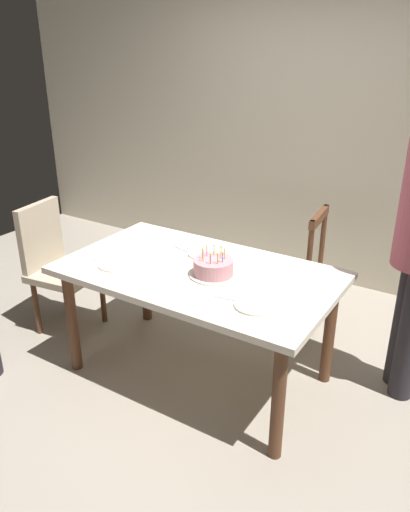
# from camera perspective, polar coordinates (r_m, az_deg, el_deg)

# --- Properties ---
(ground) EXTENTS (6.40, 6.40, 0.00)m
(ground) POSITION_cam_1_polar(r_m,az_deg,el_deg) (3.35, -0.74, -13.21)
(ground) COLOR #9E9384
(back_wall) EXTENTS (6.40, 0.10, 2.60)m
(back_wall) POSITION_cam_1_polar(r_m,az_deg,el_deg) (4.41, 12.73, 13.79)
(back_wall) COLOR beige
(back_wall) RESTS_ON ground
(dining_table) EXTENTS (1.64, 0.95, 0.75)m
(dining_table) POSITION_cam_1_polar(r_m,az_deg,el_deg) (3.01, -0.81, -3.09)
(dining_table) COLOR silver
(dining_table) RESTS_ON ground
(birthday_cake) EXTENTS (0.28, 0.28, 0.17)m
(birthday_cake) POSITION_cam_1_polar(r_m,az_deg,el_deg) (2.87, 0.97, -1.38)
(birthday_cake) COLOR silver
(birthday_cake) RESTS_ON dining_table
(plate_near_celebrant) EXTENTS (0.22, 0.22, 0.01)m
(plate_near_celebrant) POSITION_cam_1_polar(r_m,az_deg,el_deg) (3.06, -10.09, -0.97)
(plate_near_celebrant) COLOR silver
(plate_near_celebrant) RESTS_ON dining_table
(plate_far_side) EXTENTS (0.22, 0.22, 0.01)m
(plate_far_side) POSITION_cam_1_polar(r_m,az_deg,el_deg) (3.17, 0.04, 0.26)
(plate_far_side) COLOR silver
(plate_far_side) RESTS_ON dining_table
(plate_near_guest) EXTENTS (0.22, 0.22, 0.01)m
(plate_near_guest) POSITION_cam_1_polar(r_m,az_deg,el_deg) (2.58, 5.78, -5.62)
(plate_near_guest) COLOR silver
(plate_near_guest) RESTS_ON dining_table
(fork_near_celebrant) EXTENTS (0.18, 0.06, 0.01)m
(fork_near_celebrant) POSITION_cam_1_polar(r_m,az_deg,el_deg) (3.17, -12.28, -0.39)
(fork_near_celebrant) COLOR silver
(fork_near_celebrant) RESTS_ON dining_table
(fork_far_side) EXTENTS (0.18, 0.06, 0.01)m
(fork_far_side) POSITION_cam_1_polar(r_m,az_deg,el_deg) (3.24, -2.48, 0.73)
(fork_far_side) COLOR silver
(fork_far_side) RESTS_ON dining_table
(fork_near_guest) EXTENTS (0.18, 0.03, 0.01)m
(fork_near_guest) POSITION_cam_1_polar(r_m,az_deg,el_deg) (2.64, 2.57, -4.88)
(fork_near_guest) COLOR silver
(fork_near_guest) RESTS_ON dining_table
(chair_spindle_back) EXTENTS (0.49, 0.49, 0.95)m
(chair_spindle_back) POSITION_cam_1_polar(r_m,az_deg,el_deg) (3.62, 9.68, -2.09)
(chair_spindle_back) COLOR tan
(chair_spindle_back) RESTS_ON ground
(chair_upholstered) EXTENTS (0.50, 0.50, 0.95)m
(chair_upholstered) POSITION_cam_1_polar(r_m,az_deg,el_deg) (3.77, -16.71, -0.52)
(chair_upholstered) COLOR tan
(chair_upholstered) RESTS_ON ground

